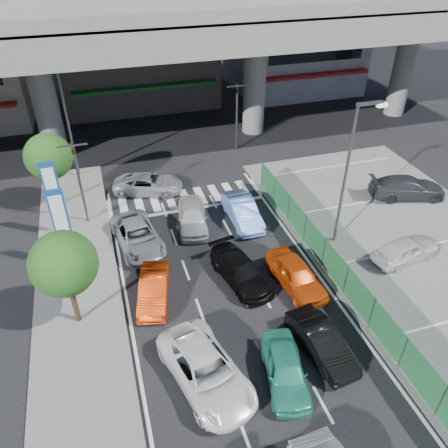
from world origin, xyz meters
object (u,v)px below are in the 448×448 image
object	(u,v)px
traffic_light_right	(237,100)
signboard_far	(52,190)
crossing_wagon_silver	(148,184)
hatch_black_mid_right	(321,342)
wagon_silver_front_left	(138,236)
tree_far	(48,157)
street_lamp_right	(350,165)
sedan_white_mid_left	(206,370)
kei_truck_front_right	(242,211)
parked_sedan_white	(406,250)
signboard_near	(60,219)
traffic_light_left	(76,163)
taxi_orange_right	(296,275)
sedan_white_front_mid	(192,217)
traffic_cone	(329,244)
parked_sedan_dgrey	(407,187)
sedan_black_mid	(241,271)
street_lamp_left	(69,111)
tree_near	(64,264)
taxi_teal_mid	(285,369)
taxi_orange_left	(154,289)

from	to	relation	value
traffic_light_right	signboard_far	distance (m)	15.38
crossing_wagon_silver	traffic_light_right	bearing A→B (deg)	-40.82
hatch_black_mid_right	wagon_silver_front_left	bearing A→B (deg)	115.64
traffic_light_right	wagon_silver_front_left	xyz separation A→B (m)	(-9.12, -10.18, -3.28)
tree_far	crossing_wagon_silver	size ratio (longest dim) A/B	1.07
street_lamp_right	sedan_white_mid_left	distance (m)	12.33
kei_truck_front_right	parked_sedan_white	bearing A→B (deg)	-40.93
hatch_black_mid_right	signboard_near	bearing A→B (deg)	130.84
traffic_light_left	taxi_orange_right	bearing A→B (deg)	-42.40
tree_far	taxi_orange_right	world-z (taller)	tree_far
street_lamp_right	sedan_white_front_mid	xyz separation A→B (m)	(-7.47, 3.73, -4.08)
hatch_black_mid_right	wagon_silver_front_left	size ratio (longest dim) A/B	0.81
hatch_black_mid_right	crossing_wagon_silver	world-z (taller)	same
tree_far	sedan_white_mid_left	distance (m)	16.41
sedan_white_front_mid	traffic_cone	distance (m)	7.90
crossing_wagon_silver	parked_sedan_dgrey	size ratio (longest dim) A/B	0.94
hatch_black_mid_right	tree_far	bearing A→B (deg)	116.88
signboard_far	traffic_cone	bearing A→B (deg)	-22.09
tree_far	sedan_black_mid	world-z (taller)	tree_far
street_lamp_left	sedan_white_mid_left	bearing A→B (deg)	-77.94
signboard_far	hatch_black_mid_right	world-z (taller)	signboard_far
tree_near	street_lamp_left	bearing A→B (deg)	87.24
traffic_cone	wagon_silver_front_left	bearing A→B (deg)	160.75
sedan_white_mid_left	kei_truck_front_right	xyz separation A→B (m)	(5.00, 10.14, 0.00)
tree_far	parked_sedan_dgrey	world-z (taller)	tree_far
tree_far	traffic_cone	bearing A→B (deg)	-32.99
wagon_silver_front_left	sedan_white_front_mid	distance (m)	3.45
taxi_teal_mid	sedan_white_front_mid	distance (m)	11.32
signboard_near	tree_far	xyz separation A→B (m)	(-0.60, 6.51, 0.32)
signboard_near	taxi_orange_left	bearing A→B (deg)	-43.77
street_lamp_right	sedan_white_front_mid	world-z (taller)	street_lamp_right
taxi_orange_right	tree_far	bearing A→B (deg)	127.96
taxi_teal_mid	traffic_cone	size ratio (longest dim) A/B	5.36
traffic_light_left	tree_near	xyz separation A→B (m)	(-0.80, -8.00, -0.55)
traffic_light_left	taxi_orange_left	world-z (taller)	traffic_light_left
parked_sedan_dgrey	hatch_black_mid_right	bearing A→B (deg)	146.00
signboard_near	tree_near	size ratio (longest dim) A/B	0.98
sedan_white_front_mid	parked_sedan_dgrey	world-z (taller)	parked_sedan_dgrey
taxi_orange_left	taxi_teal_mid	bearing A→B (deg)	-41.65
street_lamp_left	taxi_orange_right	bearing A→B (deg)	-56.69
traffic_light_right	hatch_black_mid_right	world-z (taller)	traffic_light_right
street_lamp_left	tree_near	xyz separation A→B (m)	(-0.67, -14.00, -1.38)
signboard_near	crossing_wagon_silver	distance (m)	8.55
tree_near	sedan_white_mid_left	xyz separation A→B (m)	(4.68, -4.73, -2.70)
taxi_teal_mid	street_lamp_right	bearing A→B (deg)	61.01
street_lamp_left	parked_sedan_white	size ratio (longest dim) A/B	2.12
tree_near	sedan_black_mid	bearing A→B (deg)	3.29
sedan_black_mid	sedan_white_front_mid	distance (m)	5.41
hatch_black_mid_right	taxi_orange_right	size ratio (longest dim) A/B	0.95
sedan_black_mid	traffic_light_left	bearing A→B (deg)	121.27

